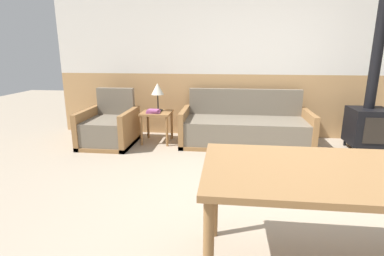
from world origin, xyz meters
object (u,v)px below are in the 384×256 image
object	(u,v)px
table_lamp	(158,90)
armchair	(109,129)
side_table	(157,118)
dining_table	(366,182)
wood_stove	(370,110)
couch	(245,129)

from	to	relation	value
table_lamp	armchair	bearing A→B (deg)	-158.08
side_table	dining_table	world-z (taller)	dining_table
armchair	dining_table	bearing A→B (deg)	-51.87
side_table	dining_table	size ratio (longest dim) A/B	0.25
table_lamp	dining_table	distance (m)	3.52
side_table	armchair	bearing A→B (deg)	-163.68
wood_stove	table_lamp	bearing A→B (deg)	177.88
armchair	table_lamp	world-z (taller)	table_lamp
couch	side_table	world-z (taller)	couch
side_table	couch	bearing A→B (deg)	1.19
armchair	table_lamp	bearing A→B (deg)	14.33
side_table	table_lamp	distance (m)	0.44
armchair	table_lamp	distance (m)	0.98
table_lamp	dining_table	size ratio (longest dim) A/B	0.23
couch	table_lamp	bearing A→B (deg)	177.85
armchair	dining_table	xyz separation A→B (m)	(2.70, -2.63, 0.44)
dining_table	armchair	bearing A→B (deg)	135.71
armchair	wood_stove	distance (m)	3.95
side_table	table_lamp	xyz separation A→B (m)	(0.01, 0.08, 0.43)
table_lamp	dining_table	world-z (taller)	table_lamp
table_lamp	couch	bearing A→B (deg)	-2.15
couch	dining_table	world-z (taller)	couch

